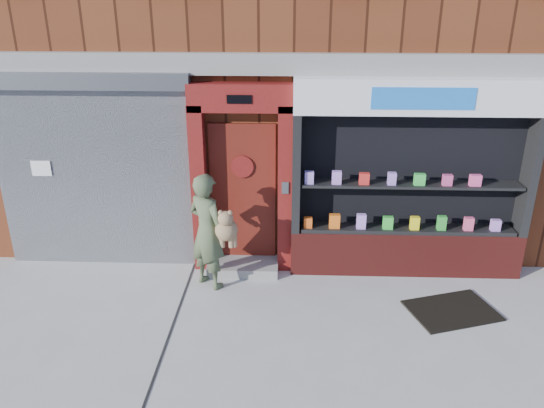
{
  "coord_description": "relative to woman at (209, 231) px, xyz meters",
  "views": [
    {
      "loc": [
        -0.02,
        -5.61,
        4.12
      ],
      "look_at": [
        -0.27,
        1.0,
        1.43
      ],
      "focal_mm": 35.0,
      "sensor_mm": 36.0,
      "label": 1
    }
  ],
  "objects": [
    {
      "name": "ground",
      "position": [
        1.18,
        -1.27,
        -0.89
      ],
      "size": [
        80.0,
        80.0,
        0.0
      ],
      "primitive_type": "plane",
      "color": "#9E9E99",
      "rests_on": "ground"
    },
    {
      "name": "shutter_bay",
      "position": [
        -1.82,
        0.66,
        0.83
      ],
      "size": [
        3.1,
        0.3,
        3.04
      ],
      "color": "gray",
      "rests_on": "ground"
    },
    {
      "name": "red_door_bay",
      "position": [
        0.43,
        0.59,
        0.57
      ],
      "size": [
        1.52,
        0.58,
        2.9
      ],
      "color": "#5C110F",
      "rests_on": "ground"
    },
    {
      "name": "pharmacy_bay",
      "position": [
        2.93,
        0.54,
        0.49
      ],
      "size": [
        3.5,
        0.41,
        3.0
      ],
      "color": "maroon",
      "rests_on": "ground"
    },
    {
      "name": "woman",
      "position": [
        0.0,
        0.0,
        0.0
      ],
      "size": [
        0.83,
        0.72,
        1.75
      ],
      "color": "#485537",
      "rests_on": "ground"
    },
    {
      "name": "doormat",
      "position": [
        3.41,
        -0.59,
        -0.87
      ],
      "size": [
        1.33,
        1.11,
        0.03
      ],
      "primitive_type": "cube",
      "rotation": [
        0.0,
        0.0,
        0.31
      ],
      "color": "black",
      "rests_on": "ground"
    }
  ]
}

